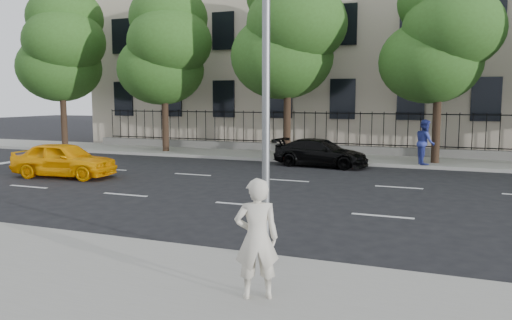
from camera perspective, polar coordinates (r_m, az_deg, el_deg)
The scene contains 14 objects.
ground at distance 12.28m, azimuth -6.27°, elevation -7.38°, with size 120.00×120.00×0.00m, color black.
near_sidewalk at distance 9.05m, azimuth -18.26°, elevation -12.54°, with size 60.00×4.00×0.15m, color gray.
far_sidewalk at distance 25.33m, azimuth 8.42°, elevation 0.27°, with size 60.00×4.00×0.15m, color gray.
lane_markings at distance 16.54m, azimuth 1.32°, elevation -3.54°, with size 49.60×4.62×0.01m, color silver, non-canonical shape.
masonry_building at distance 34.46m, azimuth 12.13°, elevation 16.92°, with size 34.60×12.11×18.50m.
iron_fence at distance 26.92m, azimuth 9.24°, elevation 1.88°, with size 30.00×0.50×2.20m.
tree_a at distance 32.27m, azimuth -21.21°, elevation 12.10°, with size 5.71×5.31×9.39m.
tree_b at distance 28.08m, azimuth -10.27°, elevation 12.69°, with size 5.53×5.12×8.97m.
tree_c at distance 25.27m, azimuth 3.87°, elevation 14.72°, with size 5.89×5.50×9.80m.
tree_d at distance 24.07m, azimuth 20.44°, elevation 13.30°, with size 5.34×4.94×8.84m.
yellow_taxi at distance 20.68m, azimuth -21.10°, elevation 0.05°, with size 1.63×4.05×1.38m, color #FFA704.
black_sedan at distance 22.52m, azimuth 7.40°, elevation 0.82°, with size 1.73×4.25×1.23m, color black.
woman_near at distance 7.32m, azimuth 0.08°, elevation -8.96°, with size 0.65×0.43×1.78m, color beige.
pedestrian_far at distance 23.05m, azimuth 18.75°, elevation 1.96°, with size 0.96×0.75×1.98m, color #2D3890.
Camera 1 is at (5.49, -10.55, 3.07)m, focal length 35.00 mm.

